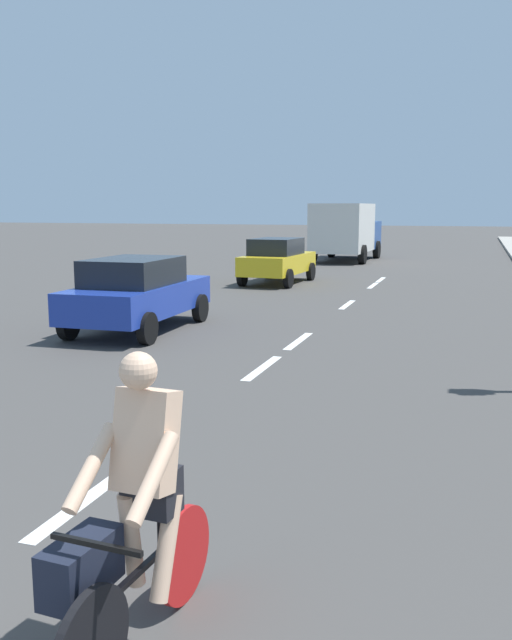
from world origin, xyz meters
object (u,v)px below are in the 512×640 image
object	(u,v)px
parked_car_yellow	(278,259)
delivery_truck	(346,230)
cyclist	(131,519)
parked_car_blue	(137,292)

from	to	relation	value
parked_car_yellow	delivery_truck	size ratio (longest dim) A/B	0.63
cyclist	parked_car_blue	distance (m)	10.82
cyclist	parked_car_blue	size ratio (longest dim) A/B	0.44
cyclist	parked_car_yellow	xyz separation A→B (m)	(-4.70, 19.35, 0.00)
cyclist	parked_car_blue	bearing A→B (deg)	-58.64
parked_car_blue	delivery_truck	size ratio (longest dim) A/B	0.66
parked_car_blue	delivery_truck	bearing A→B (deg)	86.80
cyclist	delivery_truck	distance (m)	30.49
cyclist	parked_car_yellow	distance (m)	19.91
parked_car_blue	cyclist	bearing A→B (deg)	-63.74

